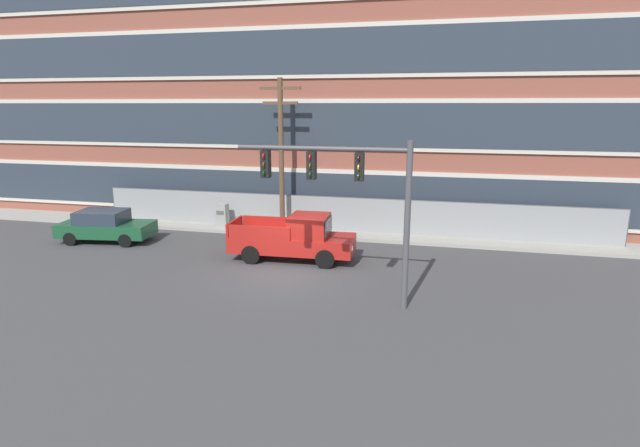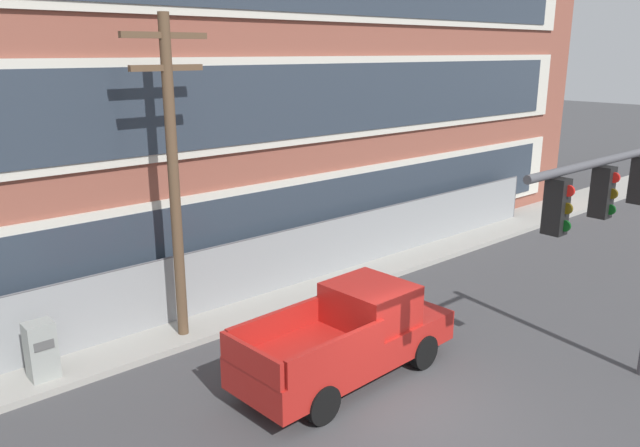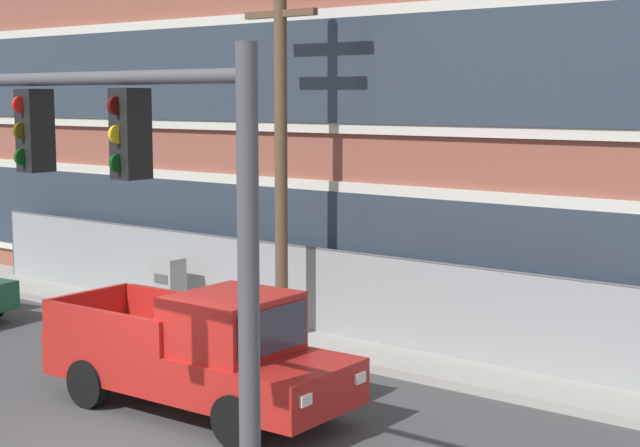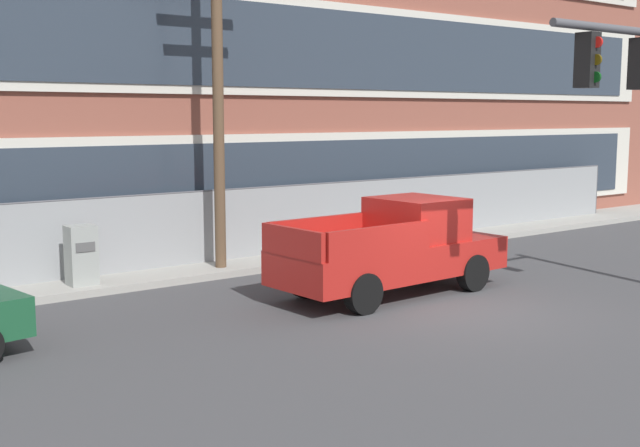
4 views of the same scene
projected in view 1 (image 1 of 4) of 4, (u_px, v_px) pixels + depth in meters
ground_plane at (283, 275)px, 19.82m from camera, size 160.00×160.00×0.00m
sidewalk_building_side at (320, 232)px, 26.02m from camera, size 80.00×2.14×0.16m
brick_mill_building at (298, 91)px, 30.97m from camera, size 44.81×11.14×14.78m
chain_link_fence at (341, 215)px, 25.90m from camera, size 26.87×0.06×1.94m
traffic_signal_mast at (349, 186)px, 16.01m from camera, size 5.74×0.43×5.51m
pickup_truck_red at (295, 239)px, 21.49m from camera, size 5.44×2.19×2.01m
sedan_dark_green at (105, 226)px, 24.42m from camera, size 4.64×2.44×1.56m
utility_pole_near_corner at (281, 151)px, 25.01m from camera, size 2.09×0.26×7.86m
electrical_cabinet at (222, 217)px, 26.65m from camera, size 0.59×0.52×1.44m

